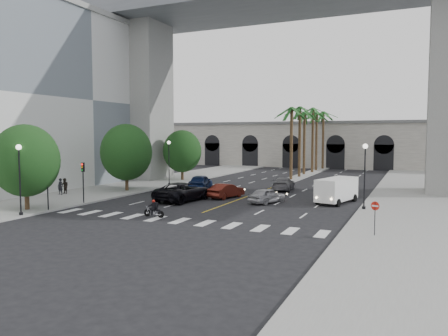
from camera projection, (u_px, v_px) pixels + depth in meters
ground at (190, 217)px, 32.07m from camera, size 140.00×140.00×0.00m
sidewalk_left at (139, 185)px, 51.80m from camera, size 8.00×100.00×0.15m
sidewalk_right at (414, 201)px, 39.67m from camera, size 8.00×100.00×0.15m
median at (308, 174)px, 66.70m from camera, size 2.00×24.00×0.20m
building_left at (41, 100)px, 53.14m from camera, size 16.50×32.50×20.60m
pier_building at (329, 144)px, 81.88m from camera, size 71.00×10.50×8.50m
bridge at (308, 24)px, 49.33m from camera, size 75.00×13.00×26.00m
palm_a at (292, 111)px, 56.90m from camera, size 3.20×3.20×10.30m
palm_b at (300, 111)px, 60.48m from camera, size 3.20×3.20×10.60m
palm_c at (305, 115)px, 64.29m from camera, size 3.20×3.20×10.10m
palm_d at (313, 112)px, 67.74m from camera, size 3.20×3.20×10.90m
palm_e at (317, 116)px, 71.52m from camera, size 3.20×3.20×10.40m
palm_f at (323, 115)px, 75.02m from camera, size 3.20×3.20×10.70m
street_tree_near at (26, 161)px, 34.29m from camera, size 5.20×5.20×6.89m
street_tree_mid at (126, 152)px, 46.12m from camera, size 5.44×5.44×7.21m
street_tree_far at (182, 151)px, 57.08m from camera, size 5.04×5.04×6.68m
lamp_post_left_near at (20, 174)px, 31.88m from camera, size 0.40×0.40×5.35m
lamp_post_left_far at (169, 159)px, 51.02m from camera, size 0.40×0.40×5.35m
lamp_post_right at (365, 171)px, 34.51m from camera, size 0.40×0.40×5.35m
traffic_signal_near at (47, 180)px, 34.17m from camera, size 0.25×0.18×3.65m
traffic_signal_far at (83, 176)px, 37.82m from camera, size 0.25×0.18×3.65m
motorcycle_rider at (154, 209)px, 32.01m from camera, size 1.81×0.49×1.30m
car_a at (267, 195)px, 38.70m from camera, size 2.81×4.25×1.35m
car_b at (226, 191)px, 41.86m from camera, size 2.39×4.41×1.38m
car_c at (183, 192)px, 39.88m from camera, size 3.58×6.48×1.72m
car_d at (283, 184)px, 47.64m from camera, size 2.57×5.07×1.41m
car_e at (201, 182)px, 48.41m from camera, size 3.02×5.19×1.66m
cargo_van at (337, 189)px, 38.62m from camera, size 3.12×5.49×2.21m
pedestrian_a at (60, 186)px, 43.04m from camera, size 0.61×0.41×1.62m
pedestrian_b at (65, 186)px, 43.62m from camera, size 0.84×0.71×1.56m
do_not_enter_sign at (375, 211)px, 25.53m from camera, size 0.50×0.22×2.16m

